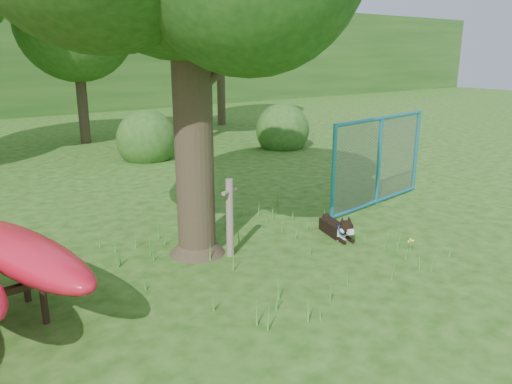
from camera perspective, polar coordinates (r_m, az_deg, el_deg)
ground at (r=7.21m, az=4.58°, el=-10.00°), size 80.00×80.00×0.00m
wooden_post at (r=7.77m, az=-3.02°, el=-2.75°), size 0.34×0.19×1.26m
husky_dog at (r=8.84m, az=9.33°, el=-4.09°), size 0.49×1.00×0.46m
fence_section at (r=10.75m, az=13.87°, el=3.47°), size 3.18×0.47×3.11m
wildflower_clump at (r=8.43m, az=17.29°, el=-5.44°), size 0.11×0.10×0.23m
bg_tree_c at (r=18.78m, az=-19.98°, el=17.76°), size 4.00×4.00×6.12m
bg_tree_e at (r=22.62m, az=-4.19°, el=20.94°), size 4.60×4.60×7.55m
shrub_right at (r=17.09m, az=3.01°, el=5.09°), size 1.80×1.80×1.80m
shrub_mid at (r=15.53m, az=-12.26°, el=3.69°), size 1.80×1.80×1.80m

